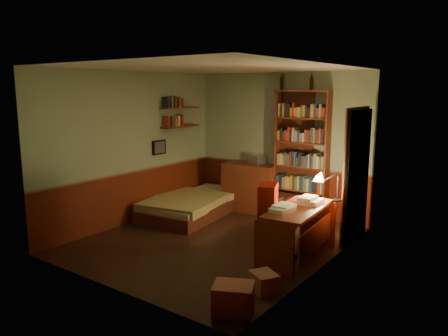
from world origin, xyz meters
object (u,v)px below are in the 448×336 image
Objects in this scene: bookshelf at (302,156)px; cardboard_box_a at (233,299)px; office_chair at (282,216)px; mini_stereo at (257,159)px; cardboard_box_b at (264,282)px; dresser at (251,187)px; desk_lamp at (338,180)px; desk at (298,233)px; bed at (193,198)px.

bookshelf is 5.51× the size of cardboard_box_a.
bookshelf is 2.04× the size of office_chair.
mini_stereo is 0.95× the size of cardboard_box_b.
office_chair reaches higher than mini_stereo.
cardboard_box_b is at bearing -60.91° from dresser.
bookshelf is 3.68× the size of desk_lamp.
office_chair is (1.51, -1.77, -0.43)m from mini_stereo.
desk_lamp reaches higher than cardboard_box_a.
office_chair is (0.56, -1.73, -0.58)m from bookshelf.
desk is at bearing -119.75° from desk_lamp.
bed reaches higher than cardboard_box_a.
bookshelf reaches higher than mini_stereo.
desk_lamp is 0.96m from office_chair.
desk_lamp is at bearing -8.96° from mini_stereo.
bookshelf is (0.94, -0.04, 0.15)m from mini_stereo.
cardboard_box_a is at bearing -99.39° from office_chair.
dresser is 0.45× the size of bookshelf.
desk is at bearing -25.48° from mini_stereo.
bed is at bearing -136.71° from dresser.
desk reaches higher than bed.
dresser reaches higher than bed.
office_chair reaches higher than bed.
mini_stereo is at bearing 144.22° from desk_lamp.
desk_lamp reaches higher than desk.
dresser is (0.73, 0.85, 0.15)m from bed.
cardboard_box_a is (0.39, -1.75, -0.40)m from office_chair.
cardboard_box_b is at bearing 89.87° from cardboard_box_a.
office_chair is 1.84m from cardboard_box_a.
mini_stereo is 2.37m from office_chair.
dresser is 0.76× the size of desk.
mini_stereo reaches higher than desk.
bookshelf is at bearing 17.49° from mini_stereo.
mini_stereo is at bearing 123.20° from cardboard_box_b.
cardboard_box_b is (0.96, -2.87, -1.03)m from bookshelf.
bookshelf reaches higher than dresser.
dresser is at bearing 41.62° from bed.
mini_stereo is 0.13× the size of bookshelf.
mini_stereo is 0.71× the size of cardboard_box_a.
bookshelf is (1.72, 0.93, 0.83)m from bed.
mini_stereo is (0.78, 0.97, 0.68)m from bed.
dresser is at bearing 125.04° from cardboard_box_b.
mini_stereo is at bearing 63.08° from dresser.
desk is (1.81, -1.66, -0.09)m from dresser.
dresser is at bearing 119.82° from cardboard_box_a.
office_chair is at bearing -136.48° from desk_lamp.
cardboard_box_b is (1.90, -2.91, -0.88)m from mini_stereo.
bookshelf is at bearing 128.43° from desk_lamp.
desk_lamp is at bearing 86.61° from cardboard_box_a.
bookshelf is at bearing 109.37° from desk.
bookshelf is at bearing 105.36° from cardboard_box_a.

